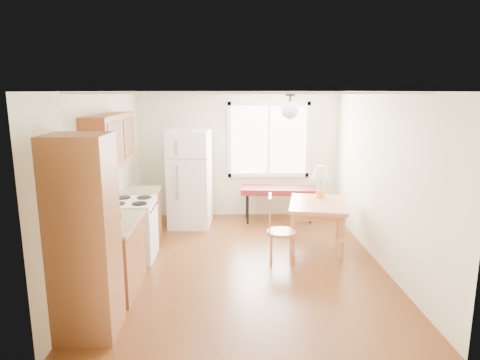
{
  "coord_description": "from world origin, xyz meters",
  "views": [
    {
      "loc": [
        -0.26,
        -6.01,
        2.51
      ],
      "look_at": [
        -0.04,
        0.48,
        1.15
      ],
      "focal_mm": 32.0,
      "sensor_mm": 36.0,
      "label": 1
    }
  ],
  "objects_px": {
    "bench": "(278,191)",
    "dining_table": "(318,209)",
    "chair": "(275,224)",
    "refrigerator": "(190,179)"
  },
  "relations": [
    {
      "from": "bench",
      "to": "dining_table",
      "type": "distance_m",
      "value": 1.5
    },
    {
      "from": "dining_table",
      "to": "chair",
      "type": "height_order",
      "value": "chair"
    },
    {
      "from": "chair",
      "to": "bench",
      "type": "bearing_deg",
      "value": 88.5
    },
    {
      "from": "bench",
      "to": "dining_table",
      "type": "xyz_separation_m",
      "value": [
        0.47,
        -1.43,
        0.04
      ]
    },
    {
      "from": "dining_table",
      "to": "chair",
      "type": "relative_size",
      "value": 1.33
    },
    {
      "from": "refrigerator",
      "to": "dining_table",
      "type": "distance_m",
      "value": 2.48
    },
    {
      "from": "bench",
      "to": "chair",
      "type": "xyz_separation_m",
      "value": [
        -0.29,
        -2.04,
        -0.02
      ]
    },
    {
      "from": "dining_table",
      "to": "chair",
      "type": "bearing_deg",
      "value": -129.49
    },
    {
      "from": "dining_table",
      "to": "refrigerator",
      "type": "bearing_deg",
      "value": 162.74
    },
    {
      "from": "refrigerator",
      "to": "bench",
      "type": "bearing_deg",
      "value": 13.28
    }
  ]
}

